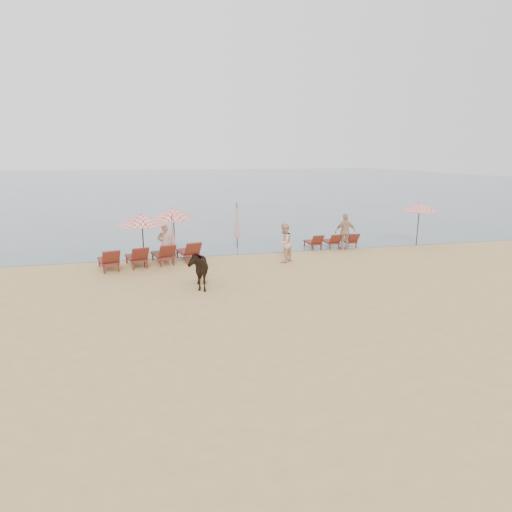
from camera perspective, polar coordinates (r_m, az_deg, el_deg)
The scene contains 13 objects.
ground at distance 12.71m, azimuth 5.27°, elevation -9.91°, with size 120.00×120.00×0.00m, color tan.
sea at distance 91.27m, azimuth -11.06°, elevation 9.88°, with size 160.00×140.00×0.06m, color #51606B.
lounger_cluster_left at distance 20.33m, azimuth -13.85°, elevation 0.08°, with size 4.78×2.95×0.70m.
lounger_cluster_right at distance 23.87m, azimuth 10.07°, elevation 2.00°, with size 2.70×1.60×0.59m.
umbrella_open_left_a at distance 19.76m, azimuth -14.98°, elevation 4.73°, with size 2.16×2.16×2.46m.
umbrella_open_left_b at distance 21.83m, azimuth -10.97°, elevation 5.69°, with size 2.00×2.03×2.55m.
umbrella_open_right at distance 25.65m, azimuth 20.97°, elevation 6.14°, with size 2.00×2.00×2.44m.
umbrella_closed_left at distance 20.58m, azimuth -11.07°, elevation 3.00°, with size 0.28×0.28×2.29m.
umbrella_closed_right at distance 23.41m, azimuth -2.55°, elevation 4.75°, with size 0.30×0.30×2.48m.
cow at distance 16.55m, azimuth -7.84°, elevation -1.63°, with size 0.83×1.82×1.54m, color black.
beachgoer_left at distance 20.19m, azimuth -11.98°, elevation 1.48°, with size 0.71×0.46×1.93m, color tan.
beachgoer_right_a at distance 20.35m, azimuth 3.77°, elevation 1.75°, with size 0.91×0.71×1.88m, color #DEA68B.
beachgoer_right_b at distance 23.53m, azimuth 11.81°, elevation 3.18°, with size 1.15×0.48×1.97m, color tan.
Camera 1 is at (-3.79, -11.06, 4.99)m, focal length 30.00 mm.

